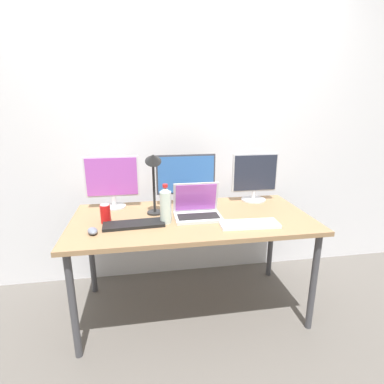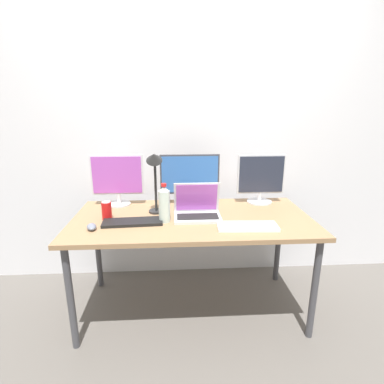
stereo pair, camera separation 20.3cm
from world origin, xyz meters
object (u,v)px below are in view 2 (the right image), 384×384
at_px(monitor_left, 117,178).
at_px(laptop_silver, 197,209).
at_px(keyboard_aux, 247,226).
at_px(water_bottle, 164,204).
at_px(desk_lamp, 155,170).
at_px(soda_can_near_keyboard, 107,211).
at_px(monitor_center, 190,178).
at_px(keyboard_main, 133,222).
at_px(mouse_by_keyboard, 92,227).
at_px(work_desk, 192,225).
at_px(monitor_right, 261,178).

distance_m(monitor_left, laptop_silver, 0.68).
distance_m(monitor_left, keyboard_aux, 1.05).
bearing_deg(water_bottle, desk_lamp, 114.30).
height_order(monitor_left, laptop_silver, monitor_left).
bearing_deg(soda_can_near_keyboard, monitor_center, 27.18).
bearing_deg(monitor_left, soda_can_near_keyboard, -94.90).
relative_size(monitor_center, keyboard_aux, 1.19).
height_order(monitor_center, water_bottle, monitor_center).
xyz_separation_m(laptop_silver, keyboard_main, (-0.43, -0.10, -0.05)).
xyz_separation_m(keyboard_aux, soda_can_near_keyboard, (-0.92, 0.21, 0.05)).
height_order(water_bottle, soda_can_near_keyboard, water_bottle).
distance_m(monitor_left, water_bottle, 0.53).
bearing_deg(mouse_by_keyboard, soda_can_near_keyboard, 53.74).
bearing_deg(keyboard_main, desk_lamp, 45.83).
distance_m(work_desk, keyboard_main, 0.41).
xyz_separation_m(mouse_by_keyboard, desk_lamp, (0.39, 0.25, 0.30)).
bearing_deg(water_bottle, work_desk, 22.29).
distance_m(monitor_left, desk_lamp, 0.39).
xyz_separation_m(work_desk, monitor_left, (-0.55, 0.30, 0.27)).
bearing_deg(water_bottle, monitor_left, 134.39).
height_order(work_desk, mouse_by_keyboard, mouse_by_keyboard).
relative_size(laptop_silver, keyboard_main, 0.82).
xyz_separation_m(monitor_center, desk_lamp, (-0.25, -0.22, 0.11)).
bearing_deg(monitor_right, mouse_by_keyboard, -158.38).
relative_size(work_desk, monitor_right, 4.28).
bearing_deg(keyboard_aux, mouse_by_keyboard, -179.11).
height_order(monitor_left, monitor_center, same).
height_order(monitor_center, desk_lamp, desk_lamp).
xyz_separation_m(keyboard_main, desk_lamp, (0.14, 0.17, 0.31)).
bearing_deg(work_desk, keyboard_aux, -32.87).
bearing_deg(monitor_left, work_desk, -28.23).
distance_m(keyboard_aux, desk_lamp, 0.73).
relative_size(mouse_by_keyboard, soda_can_near_keyboard, 0.75).
xyz_separation_m(laptop_silver, water_bottle, (-0.22, -0.07, 0.07)).
bearing_deg(monitor_center, work_desk, -89.87).
bearing_deg(monitor_left, water_bottle, -45.61).
height_order(monitor_right, laptop_silver, monitor_right).
distance_m(work_desk, laptop_silver, 0.12).
xyz_separation_m(keyboard_aux, mouse_by_keyboard, (-0.98, 0.03, 0.01)).
xyz_separation_m(laptop_silver, soda_can_near_keyboard, (-0.61, -0.01, 0.01)).
bearing_deg(work_desk, monitor_left, 151.77).
bearing_deg(monitor_right, monitor_left, 179.69).
bearing_deg(laptop_silver, keyboard_main, -167.48).
bearing_deg(mouse_by_keyboard, keyboard_aux, -18.68).
bearing_deg(keyboard_aux, water_bottle, 167.82).
relative_size(laptop_silver, keyboard_aux, 0.84).
bearing_deg(keyboard_aux, soda_can_near_keyboard, 170.34).
xyz_separation_m(work_desk, monitor_right, (0.56, 0.29, 0.26)).
bearing_deg(desk_lamp, monitor_center, 40.57).
distance_m(work_desk, soda_can_near_keyboard, 0.59).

